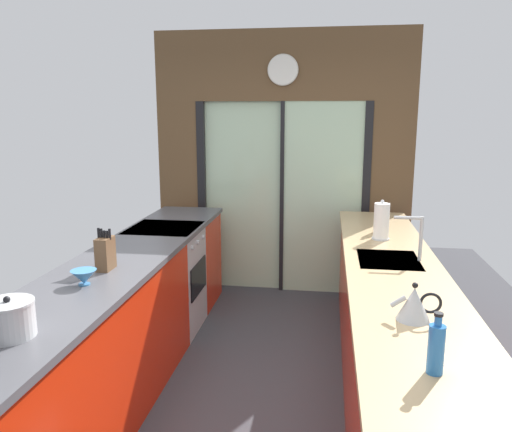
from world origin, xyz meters
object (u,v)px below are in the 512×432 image
at_px(kettle, 414,304).
at_px(paper_towel_roll, 381,222).
at_px(oven_range, 166,279).
at_px(knife_block, 105,253).
at_px(soap_bottle_far, 378,220).
at_px(mixing_bowl, 84,277).
at_px(stock_pot, 9,319).
at_px(soap_bottle_near, 436,348).

bearing_deg(kettle, paper_towel_roll, 90.07).
relative_size(oven_range, kettle, 3.84).
height_order(knife_block, soap_bottle_far, knife_block).
bearing_deg(mixing_bowl, stock_pot, -90.00).
xyz_separation_m(stock_pot, paper_towel_roll, (1.78, 2.00, 0.06)).
height_order(oven_range, stock_pot, stock_pot).
bearing_deg(stock_pot, soap_bottle_far, 51.47).
distance_m(stock_pot, soap_bottle_near, 1.78).
xyz_separation_m(oven_range, paper_towel_roll, (1.80, -0.15, 0.61)).
xyz_separation_m(mixing_bowl, stock_pot, (0.00, -0.68, 0.03)).
relative_size(knife_block, kettle, 1.11).
bearing_deg(soap_bottle_far, mixing_bowl, -138.85).
xyz_separation_m(oven_range, stock_pot, (0.02, -2.15, 0.55)).
bearing_deg(knife_block, paper_towel_roll, 29.98).
distance_m(knife_block, soap_bottle_near, 2.05).
bearing_deg(knife_block, soap_bottle_far, 35.44).
bearing_deg(stock_pot, paper_towel_roll, 48.27).
height_order(kettle, soap_bottle_far, soap_bottle_far).
bearing_deg(knife_block, kettle, -16.46).
bearing_deg(oven_range, stock_pot, -89.51).
bearing_deg(kettle, soap_bottle_near, -90.22).
distance_m(oven_range, soap_bottle_far, 1.89).
height_order(kettle, paper_towel_roll, paper_towel_roll).
xyz_separation_m(knife_block, kettle, (1.78, -0.53, -0.03)).
relative_size(mixing_bowl, kettle, 0.61).
xyz_separation_m(knife_block, stock_pot, (0.00, -0.97, -0.03)).
bearing_deg(stock_pot, soap_bottle_near, -1.84).
bearing_deg(oven_range, knife_block, -89.11).
bearing_deg(paper_towel_roll, kettle, -89.93).
xyz_separation_m(soap_bottle_near, soap_bottle_far, (0.00, 2.29, -0.00)).
relative_size(knife_block, paper_towel_roll, 0.85).
bearing_deg(soap_bottle_far, kettle, -89.94).
bearing_deg(paper_towel_roll, soap_bottle_near, -90.00).
relative_size(stock_pot, soap_bottle_far, 0.93).
height_order(stock_pot, paper_towel_roll, paper_towel_roll).
height_order(oven_range, soap_bottle_near, soap_bottle_near).
height_order(stock_pot, soap_bottle_far, soap_bottle_far).
relative_size(knife_block, stock_pot, 1.19).
height_order(mixing_bowl, kettle, kettle).
height_order(oven_range, kettle, kettle).
distance_m(soap_bottle_near, paper_towel_roll, 2.05).
relative_size(knife_block, soap_bottle_near, 1.10).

